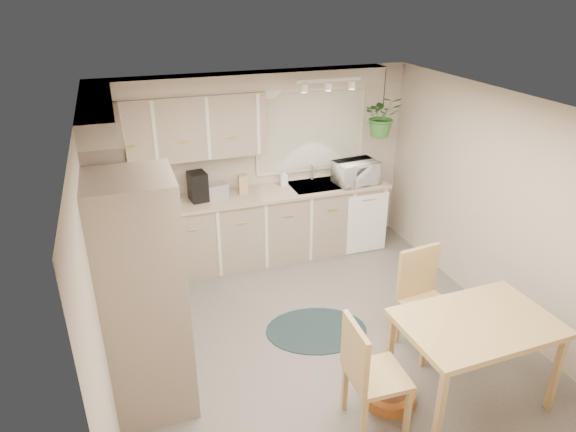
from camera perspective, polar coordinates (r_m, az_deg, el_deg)
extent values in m
plane|color=slate|center=(5.50, 3.33, -13.16)|extent=(4.20, 4.20, 0.00)
plane|color=silver|center=(4.46, 4.09, 12.04)|extent=(4.20, 4.20, 0.00)
cube|color=#B8A898|center=(6.70, -3.19, 5.70)|extent=(4.00, 0.04, 2.40)
cube|color=#B8A898|center=(3.35, 18.08, -17.16)|extent=(4.00, 0.04, 2.40)
cube|color=#B8A898|center=(4.56, -20.37, -5.43)|extent=(0.04, 4.20, 2.40)
cube|color=#B8A898|center=(5.87, 22.05, 1.07)|extent=(0.04, 4.20, 2.40)
cube|color=tan|center=(5.68, -16.29, -7.37)|extent=(0.60, 1.85, 0.90)
cube|color=tan|center=(6.67, -3.98, -1.39)|extent=(3.60, 0.60, 0.90)
cube|color=tan|center=(5.46, -16.76, -3.15)|extent=(0.64, 1.89, 0.04)
cube|color=tan|center=(6.47, -4.08, 2.32)|extent=(3.64, 0.64, 0.04)
cube|color=tan|center=(4.30, -15.71, -8.98)|extent=(0.65, 0.65, 2.10)
cube|color=white|center=(4.32, -11.46, -8.37)|extent=(0.02, 0.56, 0.58)
cube|color=tan|center=(5.24, -19.52, 6.07)|extent=(0.35, 2.00, 0.75)
cube|color=tan|center=(6.17, -11.96, 9.61)|extent=(2.00, 0.35, 0.75)
cube|color=#B8A898|center=(5.12, -20.55, 11.07)|extent=(0.30, 2.00, 0.20)
cube|color=#B8A898|center=(6.23, -4.86, 14.68)|extent=(3.60, 0.30, 0.20)
cube|color=white|center=(4.94, -16.26, -5.84)|extent=(0.52, 0.58, 0.02)
cube|color=white|center=(4.73, -17.14, -1.10)|extent=(0.40, 0.60, 0.14)
cube|color=silver|center=(6.77, 2.58, 9.46)|extent=(1.40, 0.02, 1.00)
cube|color=beige|center=(6.78, 2.55, 9.48)|extent=(1.50, 0.02, 1.10)
cube|color=#AAACB1|center=(6.75, 3.31, 3.14)|extent=(0.70, 0.48, 0.10)
cube|color=white|center=(6.92, 8.79, -0.86)|extent=(0.58, 0.02, 0.83)
cube|color=white|center=(6.14, 4.54, 14.83)|extent=(0.80, 0.04, 0.04)
cylinder|color=#E2A94F|center=(6.46, -2.00, 14.02)|extent=(0.30, 0.03, 0.30)
cube|color=tan|center=(4.85, 19.67, -14.75)|extent=(1.31, 0.89, 0.81)
cube|color=tan|center=(4.36, 9.95, -16.82)|extent=(0.49, 0.49, 1.01)
cube|color=tan|center=(5.22, 15.48, -9.44)|extent=(0.54, 0.54, 1.03)
ellipsoid|color=black|center=(5.57, 3.17, -12.54)|extent=(1.24, 1.04, 0.01)
cylinder|color=#B75E24|center=(4.86, 11.07, -18.88)|extent=(0.60, 0.60, 0.11)
imported|color=white|center=(6.78, 7.56, 5.10)|extent=(0.58, 0.36, 0.37)
imported|color=white|center=(6.71, -0.47, 3.86)|extent=(0.12, 0.22, 0.10)
imported|color=#336D2B|center=(6.75, 10.42, 10.40)|extent=(0.60, 0.64, 0.41)
cube|color=black|center=(6.28, -9.98, 3.26)|extent=(0.23, 0.27, 0.36)
cube|color=#AAACB1|center=(6.36, -8.05, 2.80)|extent=(0.32, 0.23, 0.17)
cube|color=tan|center=(6.45, -5.04, 3.56)|extent=(0.12, 0.12, 0.24)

